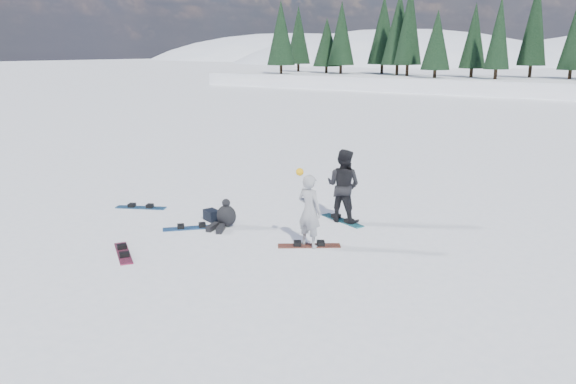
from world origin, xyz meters
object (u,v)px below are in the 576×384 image
(snowboard_loose_b, at_px, (123,253))
(snowboard_loose_c, at_px, (141,208))
(gear_bag, at_px, (212,215))
(snowboarder_man, at_px, (343,186))
(snowboarder_woman, at_px, (309,211))
(snowboard_loose_a, at_px, (192,228))
(seated_rider, at_px, (225,216))

(snowboard_loose_b, bearing_deg, snowboard_loose_c, 166.71)
(gear_bag, bearing_deg, snowboarder_man, 32.69)
(gear_bag, bearing_deg, snowboarder_woman, -5.28)
(snowboarder_man, height_order, snowboard_loose_a, snowboarder_man)
(seated_rider, height_order, gear_bag, seated_rider)
(snowboarder_man, height_order, snowboard_loose_c, snowboarder_man)
(seated_rider, relative_size, snowboard_loose_b, 0.66)
(snowboarder_man, xyz_separation_m, snowboard_loose_c, (-5.62, -2.18, -0.99))
(snowboarder_woman, height_order, gear_bag, snowboarder_woman)
(gear_bag, bearing_deg, snowboard_loose_a, -87.54)
(gear_bag, relative_size, snowboard_loose_b, 0.30)
(snowboarder_woman, relative_size, snowboard_loose_a, 1.28)
(seated_rider, xyz_separation_m, snowboard_loose_c, (-3.28, 0.02, -0.28))
(snowboard_loose_c, bearing_deg, snowboarder_man, -4.89)
(snowboarder_man, bearing_deg, snowboard_loose_c, 19.02)
(snowboard_loose_a, distance_m, snowboard_loose_b, 2.27)
(seated_rider, xyz_separation_m, snowboard_loose_a, (-0.66, -0.60, -0.28))
(gear_bag, xyz_separation_m, snowboard_loose_a, (0.04, -0.85, -0.14))
(gear_bag, xyz_separation_m, snowboard_loose_c, (-2.58, -0.23, -0.14))
(snowboarder_woman, relative_size, snowboard_loose_c, 1.28)
(seated_rider, distance_m, snowboard_loose_c, 3.30)
(snowboarder_man, height_order, snowboard_loose_b, snowboarder_man)
(seated_rider, relative_size, snowboard_loose_a, 0.66)
(snowboard_loose_a, bearing_deg, seated_rider, -4.09)
(snowboarder_man, bearing_deg, seated_rider, 41.09)
(snowboarder_man, distance_m, snowboard_loose_a, 4.22)
(snowboarder_woman, bearing_deg, snowboard_loose_b, 47.09)
(snowboarder_woman, height_order, snowboard_loose_a, snowboarder_woman)
(snowboarder_woman, bearing_deg, snowboard_loose_c, 6.07)
(gear_bag, bearing_deg, snowboard_loose_c, -175.00)
(snowboard_loose_c, relative_size, snowboard_loose_a, 1.00)
(gear_bag, distance_m, snowboard_loose_b, 3.12)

